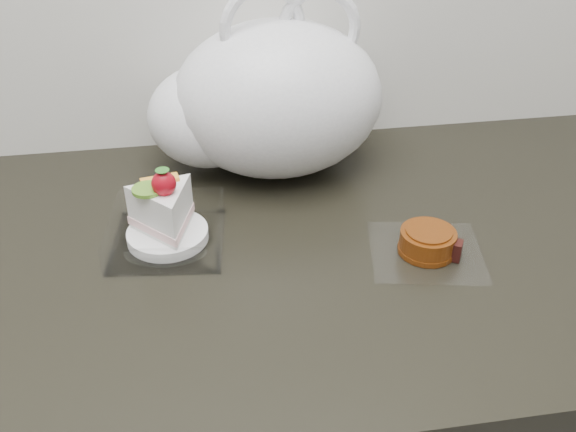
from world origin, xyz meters
The scene contains 3 objects.
cake_tray centered at (0.02, 1.71, 0.93)m, with size 0.16×0.16×0.11m.
mooncake_wrap centered at (0.35, 1.64, 0.91)m, with size 0.17×0.16×0.03m.
plastic_bag centered at (0.17, 1.89, 1.01)m, with size 0.37×0.27×0.29m.
Camera 1 is at (0.06, 1.01, 1.40)m, focal length 40.00 mm.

